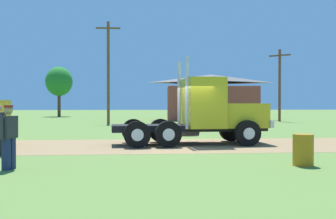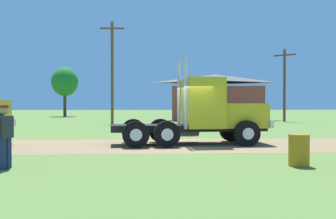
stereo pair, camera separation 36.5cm
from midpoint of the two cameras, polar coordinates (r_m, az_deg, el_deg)
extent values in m
plane|color=#597735|center=(16.23, 1.50, -5.41)|extent=(200.00, 200.00, 0.00)
cube|color=olive|center=(16.23, 1.50, -5.39)|extent=(120.00, 5.64, 0.01)
cube|color=black|center=(16.56, 2.52, -2.75)|extent=(6.78, 2.00, 0.28)
cube|color=gold|center=(17.16, 10.31, -0.86)|extent=(2.08, 2.11, 1.06)
cube|color=silver|center=(17.54, 13.45, -1.98)|extent=(0.32, 2.16, 0.32)
cube|color=gold|center=(16.66, 4.64, 0.99)|extent=(1.72, 2.36, 2.16)
cube|color=#2D3D4C|center=(16.87, 7.28, 2.45)|extent=(0.18, 1.87, 0.95)
cylinder|color=silver|center=(17.35, 1.06, 2.36)|extent=(0.14, 0.14, 2.99)
cylinder|color=silver|center=(15.61, 2.20, 2.53)|extent=(0.14, 0.14, 2.99)
cylinder|color=silver|center=(17.56, 2.39, -3.25)|extent=(1.04, 0.59, 0.52)
cylinder|color=black|center=(18.23, 8.86, -3.03)|extent=(1.10, 0.38, 1.08)
cylinder|color=silver|center=(18.38, 8.70, -3.00)|extent=(0.49, 0.08, 0.49)
cylinder|color=black|center=(16.11, 11.29, -3.54)|extent=(1.10, 0.38, 1.08)
cylinder|color=silver|center=(15.96, 11.49, -3.58)|extent=(0.49, 0.08, 0.49)
cylinder|color=black|center=(17.38, -5.82, -3.21)|extent=(1.10, 0.38, 1.08)
cylinder|color=silver|center=(17.54, -5.85, -3.17)|extent=(0.49, 0.08, 0.49)
cylinder|color=black|center=(15.15, -5.36, -3.80)|extent=(1.10, 0.38, 1.08)
cylinder|color=silver|center=(14.99, -5.32, -3.85)|extent=(0.49, 0.08, 0.49)
cylinder|color=black|center=(17.49, -1.72, -3.18)|extent=(1.10, 0.38, 1.08)
cylinder|color=silver|center=(17.65, -1.78, -3.14)|extent=(0.49, 0.08, 0.49)
cylinder|color=black|center=(15.28, -0.66, -3.76)|extent=(1.10, 0.38, 1.08)
cylinder|color=silver|center=(15.12, -0.58, -3.80)|extent=(0.49, 0.08, 0.49)
cube|color=silver|center=(16.91, -24.06, -2.05)|extent=(0.21, 2.13, 0.32)
cube|color=#2D2D33|center=(11.07, -23.78, -2.44)|extent=(0.39, 0.52, 0.60)
sphere|color=tan|center=(11.06, -23.79, -0.10)|extent=(0.23, 0.23, 0.23)
cylinder|color=maroon|center=(11.06, -23.79, 0.44)|extent=(0.24, 0.24, 0.06)
cube|color=#1E284C|center=(11.21, -23.44, -6.10)|extent=(0.22, 0.21, 0.84)
cube|color=#1E284C|center=(11.06, -24.08, -6.20)|extent=(0.22, 0.21, 0.84)
cylinder|color=#2D2D33|center=(11.29, -22.90, -2.53)|extent=(0.10, 0.10, 0.57)
cylinder|color=#2D2D33|center=(10.86, -24.69, -2.67)|extent=(0.10, 0.10, 0.57)
cube|color=black|center=(14.25, -24.61, -4.60)|extent=(0.21, 0.23, 0.87)
cylinder|color=#2D2D33|center=(14.09, -24.10, -1.76)|extent=(0.10, 0.10, 0.58)
cylinder|color=#B27214|center=(11.45, 18.84, -5.79)|extent=(0.58, 0.58, 0.90)
cube|color=brown|center=(41.85, 6.28, 0.90)|extent=(9.87, 5.81, 3.66)
pyramid|color=#515151|center=(41.95, 6.28, 4.66)|extent=(10.36, 6.10, 0.92)
cube|color=black|center=(39.06, 4.69, -0.16)|extent=(1.80, 0.17, 2.20)
cylinder|color=brown|center=(34.86, -9.29, 5.51)|extent=(0.26, 0.26, 9.25)
cube|color=brown|center=(35.42, -9.31, 12.01)|extent=(2.20, 0.18, 0.14)
cylinder|color=brown|center=(40.15, 16.23, 3.50)|extent=(0.26, 0.26, 7.32)
cube|color=brown|center=(40.42, 16.25, 7.84)|extent=(1.79, 1.50, 0.14)
cylinder|color=#513823|center=(56.02, -16.28, 0.76)|extent=(0.44, 0.44, 3.49)
ellipsoid|color=#227527|center=(56.12, -16.29, 4.09)|extent=(3.77, 3.77, 4.15)
camera|label=1|loc=(0.18, -90.58, -0.01)|focal=40.42mm
camera|label=2|loc=(0.18, 89.42, 0.01)|focal=40.42mm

